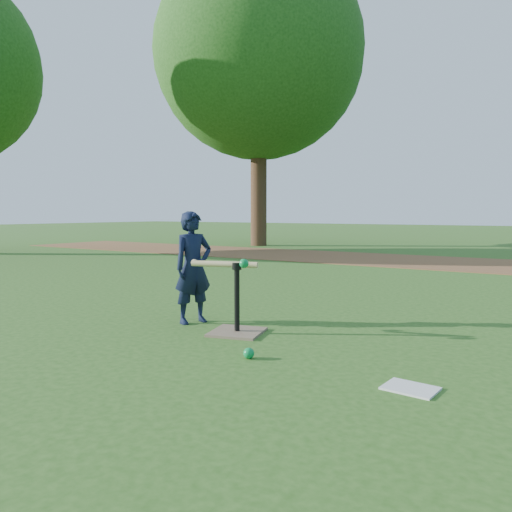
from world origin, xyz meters
The scene contains 8 objects.
ground centered at (0.00, 0.00, 0.00)m, with size 80.00×80.00×0.00m, color #285116.
dirt_strip centered at (0.00, 7.50, 0.01)m, with size 24.00×3.00×0.01m, color brown.
child centered at (-0.52, 0.37, 0.53)m, with size 0.38×0.25×1.05m, color black.
wiffle_ball_ground centered at (0.57, -0.32, 0.04)m, with size 0.08×0.08×0.08m, color #0B823C.
clipboard centered at (1.72, -0.31, 0.01)m, with size 0.30×0.23×0.01m, color silver.
batting_tee centered at (0.07, 0.25, 0.11)m, with size 0.53×0.53×0.61m.
swing_action centered at (-0.04, 0.22, 0.60)m, with size 0.63×0.23×0.09m.
tree_left centered at (-6.00, 10.00, 5.87)m, with size 6.40×6.40×9.08m.
Camera 1 is at (2.52, -3.21, 1.04)m, focal length 35.00 mm.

